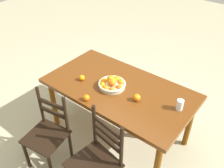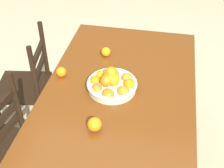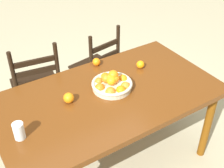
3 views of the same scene
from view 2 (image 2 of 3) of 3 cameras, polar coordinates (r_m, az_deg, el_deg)
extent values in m
cube|color=#5E3010|center=(1.89, 0.98, -2.87)|extent=(1.70, 0.93, 0.05)
cylinder|color=#683809|center=(2.71, 11.70, 0.65)|extent=(0.07, 0.07, 0.71)
cylinder|color=#683809|center=(2.78, -3.96, 2.52)|extent=(0.07, 0.07, 0.71)
cube|color=black|center=(2.59, -16.10, -0.55)|extent=(0.46, 0.46, 0.03)
cylinder|color=black|center=(2.90, -17.78, -1.63)|extent=(0.04, 0.04, 0.41)
cylinder|color=black|center=(2.66, -19.76, -6.42)|extent=(0.04, 0.04, 0.41)
cylinder|color=black|center=(2.81, -11.11, -1.81)|extent=(0.04, 0.04, 0.41)
cylinder|color=black|center=(2.56, -12.50, -6.82)|extent=(0.04, 0.04, 0.41)
cylinder|color=black|center=(2.53, -12.40, 6.24)|extent=(0.04, 0.04, 0.48)
cylinder|color=black|center=(2.26, -14.11, 1.51)|extent=(0.04, 0.04, 0.48)
cube|color=black|center=(2.42, -13.07, 3.24)|extent=(0.31, 0.07, 0.04)
cube|color=black|center=(2.35, -13.49, 5.60)|extent=(0.31, 0.07, 0.04)
cylinder|color=black|center=(2.32, -14.71, -12.84)|extent=(0.04, 0.04, 0.44)
cylinder|color=black|center=(1.97, -17.01, -3.77)|extent=(0.04, 0.04, 0.50)
cube|color=black|center=(1.92, -19.59, -8.87)|extent=(0.33, 0.07, 0.04)
cylinder|color=beige|center=(1.92, 0.00, -0.40)|extent=(0.30, 0.30, 0.05)
torus|color=beige|center=(1.91, 0.00, 0.12)|extent=(0.31, 0.31, 0.02)
sphere|color=orange|center=(1.99, 0.28, 1.90)|extent=(0.07, 0.07, 0.07)
sphere|color=orange|center=(1.98, -1.91, 1.51)|extent=(0.07, 0.07, 0.07)
sphere|color=orange|center=(1.93, -3.06, 0.48)|extent=(0.07, 0.07, 0.07)
sphere|color=orange|center=(1.87, -2.85, -1.03)|extent=(0.07, 0.07, 0.07)
sphere|color=orange|center=(1.83, -0.74, -2.03)|extent=(0.08, 0.08, 0.08)
sphere|color=orange|center=(1.85, 2.09, -1.59)|extent=(0.08, 0.08, 0.08)
sphere|color=orange|center=(1.90, 3.19, -0.19)|extent=(0.08, 0.08, 0.08)
sphere|color=orange|center=(1.95, 2.75, 0.94)|extent=(0.08, 0.08, 0.08)
sphere|color=orange|center=(1.88, -0.15, 2.04)|extent=(0.08, 0.08, 0.08)
sphere|color=orange|center=(1.87, 0.31, 0.72)|extent=(0.07, 0.07, 0.07)
sphere|color=orange|center=(1.86, -1.08, 0.57)|extent=(0.07, 0.07, 0.07)
sphere|color=orange|center=(1.89, 0.09, 1.05)|extent=(0.07, 0.07, 0.07)
sphere|color=orange|center=(1.89, 0.26, 1.49)|extent=(0.07, 0.07, 0.07)
sphere|color=orange|center=(1.89, -0.58, 1.38)|extent=(0.07, 0.07, 0.07)
sphere|color=orange|center=(1.88, -0.32, 1.01)|extent=(0.07, 0.07, 0.07)
sphere|color=orange|center=(1.66, -3.24, -7.42)|extent=(0.08, 0.08, 0.08)
sphere|color=orange|center=(2.05, -9.32, 2.21)|extent=(0.07, 0.07, 0.07)
sphere|color=orange|center=(2.22, -1.15, 5.93)|extent=(0.07, 0.07, 0.07)
camera|label=1|loc=(2.09, -87.76, 18.02)|focal=39.59mm
camera|label=3|loc=(1.37, 87.37, 10.09)|focal=48.47mm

